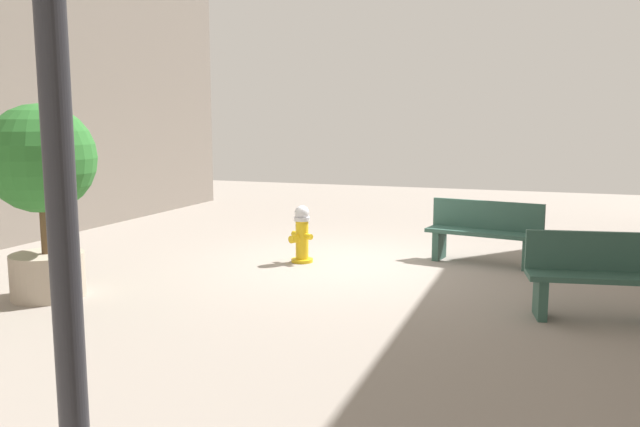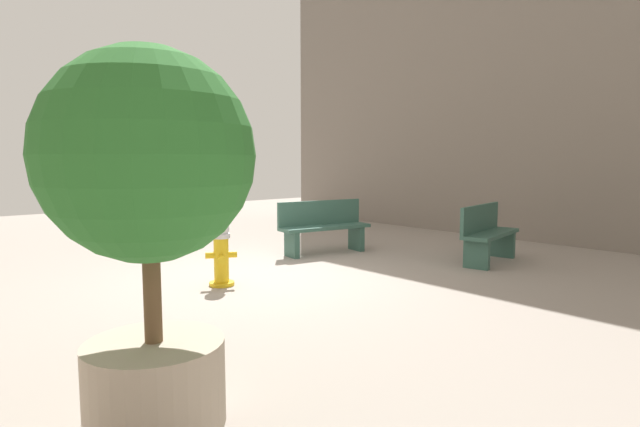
{
  "view_description": "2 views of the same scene",
  "coord_description": "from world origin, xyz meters",
  "px_view_note": "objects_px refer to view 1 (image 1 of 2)",
  "views": [
    {
      "loc": [
        -2.73,
        9.07,
        2.15
      ],
      "look_at": [
        -0.07,
        1.67,
        1.01
      ],
      "focal_mm": 35.58,
      "sensor_mm": 36.0,
      "label": 1
    },
    {
      "loc": [
        4.31,
        6.05,
        1.69
      ],
      "look_at": [
        0.3,
        1.57,
        1.06
      ],
      "focal_mm": 28.74,
      "sensor_mm": 36.0,
      "label": 2
    }
  ],
  "objects_px": {
    "fire_hydrant": "(302,234)",
    "planter_tree": "(42,177)",
    "bench_near": "(484,231)",
    "bench_far": "(599,275)",
    "street_lamp": "(49,2)"
  },
  "relations": [
    {
      "from": "bench_near",
      "to": "bench_far",
      "type": "xyz_separation_m",
      "value": [
        -1.45,
        2.42,
        -0.01
      ]
    },
    {
      "from": "bench_far",
      "to": "planter_tree",
      "type": "xyz_separation_m",
      "value": [
        6.33,
        1.37,
        1.0
      ]
    },
    {
      "from": "fire_hydrant",
      "to": "bench_far",
      "type": "relative_size",
      "value": 0.56
    },
    {
      "from": "planter_tree",
      "to": "street_lamp",
      "type": "distance_m",
      "value": 5.35
    },
    {
      "from": "fire_hydrant",
      "to": "street_lamp",
      "type": "relative_size",
      "value": 0.2
    },
    {
      "from": "fire_hydrant",
      "to": "planter_tree",
      "type": "xyz_separation_m",
      "value": [
        2.22,
        2.91,
        1.04
      ]
    },
    {
      "from": "fire_hydrant",
      "to": "street_lamp",
      "type": "distance_m",
      "value": 7.14
    },
    {
      "from": "bench_far",
      "to": "street_lamp",
      "type": "distance_m",
      "value": 6.15
    },
    {
      "from": "fire_hydrant",
      "to": "bench_near",
      "type": "xyz_separation_m",
      "value": [
        -2.65,
        -0.88,
        0.06
      ]
    },
    {
      "from": "bench_near",
      "to": "bench_far",
      "type": "relative_size",
      "value": 1.11
    },
    {
      "from": "fire_hydrant",
      "to": "street_lamp",
      "type": "height_order",
      "value": "street_lamp"
    },
    {
      "from": "fire_hydrant",
      "to": "bench_near",
      "type": "bearing_deg",
      "value": -161.58
    },
    {
      "from": "fire_hydrant",
      "to": "bench_far",
      "type": "bearing_deg",
      "value": 159.41
    },
    {
      "from": "bench_far",
      "to": "fire_hydrant",
      "type": "bearing_deg",
      "value": -20.59
    },
    {
      "from": "planter_tree",
      "to": "bench_far",
      "type": "bearing_deg",
      "value": -167.81
    }
  ]
}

